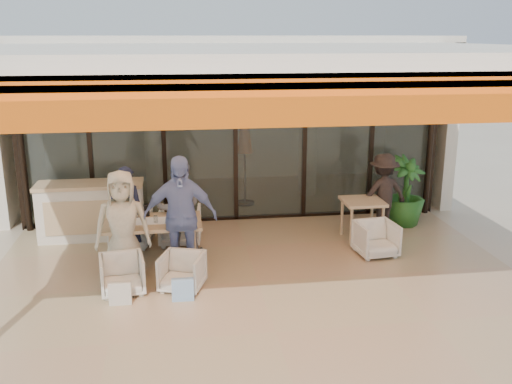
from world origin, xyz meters
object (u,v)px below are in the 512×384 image
Objects in this scene: chair_far_left at (131,227)px; diner_grey at (180,209)px; chair_far_right at (180,224)px; side_chair at (376,237)px; diner_navy at (127,212)px; chair_near_right at (182,270)px; side_table at (363,206)px; host_counter at (91,211)px; dining_table at (153,224)px; chair_near_left at (122,273)px; standing_woman at (383,194)px; diner_cream at (123,226)px; potted_palm at (405,192)px; diner_periwinkle at (180,217)px.

chair_far_left is 1.08m from diner_grey.
chair_far_right is 1.13× the size of side_chair.
side_chair is (4.04, -0.54, -0.45)m from diner_navy.
side_table is (3.20, 1.61, 0.34)m from chair_near_right.
diner_navy reaches higher than side_chair.
host_counter is 3.10× the size of chair_near_right.
dining_table reaches higher than chair_near_left.
dining_table is 4.25m from standing_woman.
dining_table is at bearing -51.07° from host_counter.
diner_cream is 4.77m from standing_woman.
dining_table is at bearing 5.52° from standing_woman.
side_chair is at bearing -126.39° from potted_palm.
chair_far_left is (-0.41, 0.94, -0.35)m from dining_table.
dining_table reaches higher than side_chair.
standing_woman reaches higher than chair_far_right.
diner_grey is (0.84, -0.50, 0.45)m from chair_far_left.
dining_table is 0.80× the size of diner_periwinkle.
chair_near_left is at bearing -173.93° from side_chair.
chair_far_left is 0.46× the size of standing_woman.
host_counter is at bearing -11.48° from chair_far_right.
diner_navy is at bearing 35.49° from chair_far_right.
chair_far_right is (1.55, -0.45, -0.17)m from host_counter.
chair_far_left is 0.84m from chair_far_right.
diner_cream is 1.24× the size of potted_palm.
side_chair is at bearing 57.37° from standing_woman.
dining_table reaches higher than chair_far_right.
diner_grey reaches higher than diner_navy.
chair_far_left is at bearing -175.61° from potted_palm.
chair_far_right is at bearing 156.02° from side_chair.
chair_near_right is 3.60m from side_table.
diner_periwinkle is at bearing -179.52° from side_chair.
chair_near_right is 0.81m from diner_periwinkle.
chair_far_left is 0.41× the size of diner_cream.
chair_near_right is at bearing -56.56° from host_counter.
dining_table is 1.12× the size of potted_palm.
diner_periwinkle reaches higher than potted_palm.
diner_grey reaches higher than side_chair.
side_table is at bearing -8.84° from host_counter.
chair_near_right is at bearing 89.63° from diner_grey.
chair_far_left is 0.66m from diner_navy.
chair_near_left is at bearing 109.37° from diner_navy.
chair_far_right is 1.18× the size of chair_near_left.
dining_table reaches higher than side_table.
standing_woman is at bearing 23.39° from diner_periwinkle.
diner_cream is at bearing 9.64° from standing_woman.
diner_navy is at bearing -0.37° from diner_grey.
chair_far_right is 0.97× the size of side_table.
dining_table is at bearing 122.98° from chair_far_left.
potted_palm reaches higher than chair_far_right.
dining_table is (1.13, -1.40, 0.16)m from host_counter.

